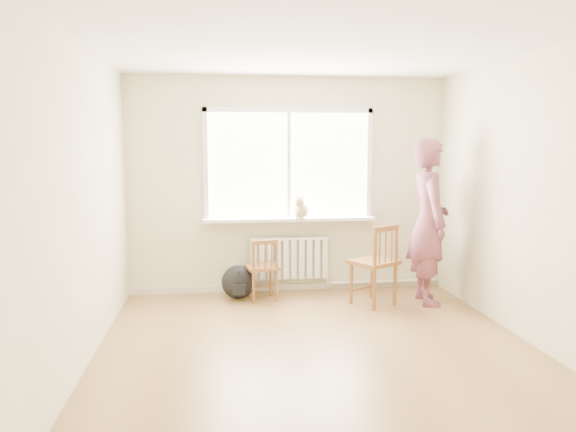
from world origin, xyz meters
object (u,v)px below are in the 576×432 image
object	(u,v)px
cat	(301,209)
chair_right	(377,265)
chair_left	(263,269)
person	(428,222)
backpack	(238,282)

from	to	relation	value
cat	chair_right	bearing A→B (deg)	-23.26
cat	chair_left	bearing A→B (deg)	-135.79
person	backpack	size ratio (longest dim) A/B	4.70
chair_left	chair_right	distance (m)	1.34
person	cat	xyz separation A→B (m)	(-1.42, 0.58, 0.11)
person	chair_right	bearing A→B (deg)	99.44
chair_left	backpack	bearing A→B (deg)	-29.65
chair_right	backpack	bearing A→B (deg)	-49.18
cat	backpack	world-z (taller)	cat
chair_right	cat	xyz separation A→B (m)	(-0.79, 0.65, 0.59)
chair_left	backpack	xyz separation A→B (m)	(-0.29, 0.11, -0.17)
chair_left	backpack	distance (m)	0.36
chair_right	backpack	distance (m)	1.67
chair_right	person	distance (m)	0.80
person	chair_left	bearing A→B (deg)	83.91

